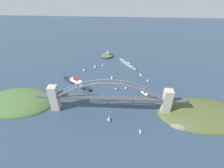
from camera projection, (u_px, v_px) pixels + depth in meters
ground_plane at (110, 111)px, 341.42m from camera, size 1400.00×1400.00×0.00m
harbor_arch_bridge at (110, 99)px, 324.15m from camera, size 273.07×14.50×69.42m
headland_west_shore at (18, 103)px, 360.05m from camera, size 146.84×95.78×29.27m
headland_east_shore at (202, 115)px, 330.89m from camera, size 169.67×97.82×24.28m
ocean_liner at (77, 83)px, 410.32m from camera, size 75.28×55.42×17.82m
naval_cruiser at (128, 64)px, 489.86m from camera, size 45.48×63.00×17.67m
harbor_ferry_steamer at (144, 94)px, 380.33m from camera, size 24.52×26.73×7.76m
fort_island_mid_harbor at (107, 55)px, 532.17m from camera, size 33.89×31.94×15.71m
seaplane_taxiing_near_bridge at (109, 120)px, 319.44m from camera, size 7.20×10.39×4.76m
seaplane_second_in_formation at (140, 132)px, 296.15m from camera, size 7.47×9.46×4.61m
small_boat_0 at (126, 87)px, 397.23m from camera, size 8.49×5.72×8.24m
small_boat_1 at (148, 80)px, 420.71m from camera, size 8.05×7.30×8.81m
small_boat_2 at (103, 65)px, 483.89m from camera, size 7.11×7.14×7.26m
small_boat_3 at (84, 70)px, 460.69m from camera, size 6.45×9.32×10.62m
small_boat_4 at (112, 77)px, 429.75m from camera, size 10.05×6.69×11.63m
small_boat_5 at (95, 66)px, 476.00m from camera, size 9.18×9.97×10.08m
small_boat_6 at (141, 75)px, 446.68m from camera, size 4.94×12.12×2.39m
small_boat_7 at (108, 99)px, 363.50m from camera, size 10.15×8.62×9.54m
small_boat_8 at (116, 88)px, 395.07m from camera, size 4.71×7.21×8.13m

